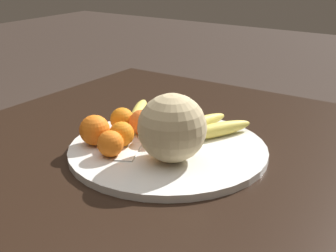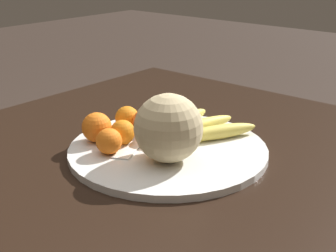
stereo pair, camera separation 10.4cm
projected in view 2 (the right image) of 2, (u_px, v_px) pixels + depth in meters
The scene contains 11 objects.
kitchen_table at pixel (164, 196), 1.05m from camera, with size 1.26×1.18×0.71m.
fruit_bowl at pixel (168, 149), 1.06m from camera, with size 0.45×0.45×0.02m.
melon at pixel (168, 128), 0.97m from camera, with size 0.15×0.15×0.15m.
banana_bunch at pixel (181, 121), 1.17m from camera, with size 0.21×0.35×0.03m.
orange_front_left at pixel (123, 132), 1.06m from camera, with size 0.06×0.06×0.06m.
orange_front_right at pixel (127, 118), 1.15m from camera, with size 0.06×0.06×0.06m.
orange_mid_center at pixel (145, 121), 1.13m from camera, with size 0.06×0.06×0.06m.
orange_back_left at pixel (109, 141), 1.01m from camera, with size 0.06×0.06×0.06m.
orange_back_right at pixel (158, 129), 1.08m from camera, with size 0.06×0.06×0.06m.
orange_top_small at pixel (97, 127), 1.08m from camera, with size 0.07×0.07×0.07m.
produce_tag at pixel (128, 150), 1.04m from camera, with size 0.10×0.08×0.00m.
Camera 2 is at (0.70, 0.60, 1.15)m, focal length 50.00 mm.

